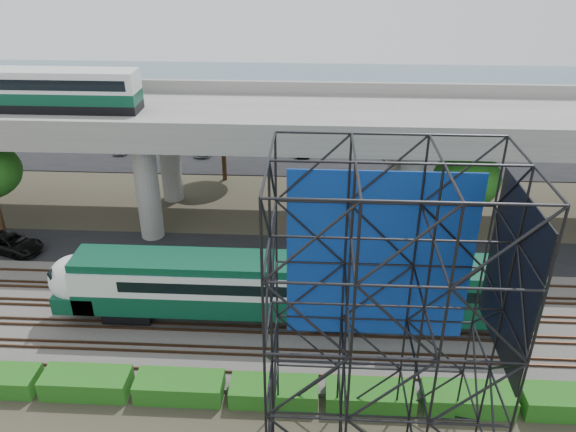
{
  "coord_description": "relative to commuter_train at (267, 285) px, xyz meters",
  "views": [
    {
      "loc": [
        2.91,
        -25.99,
        22.26
      ],
      "look_at": [
        1.17,
        6.0,
        5.54
      ],
      "focal_mm": 35.0,
      "sensor_mm": 36.0,
      "label": 1
    }
  ],
  "objects": [
    {
      "name": "parked_cars",
      "position": [
        0.33,
        31.52,
        -2.19
      ],
      "size": [
        37.39,
        9.49,
        1.25
      ],
      "color": "white",
      "rests_on": "parking_lot"
    },
    {
      "name": "trees",
      "position": [
        -4.76,
        14.17,
        2.69
      ],
      "size": [
        40.94,
        16.94,
        7.69
      ],
      "color": "#382314",
      "rests_on": "ground"
    },
    {
      "name": "harbor_water",
      "position": [
        -0.09,
        54.0,
        -2.87
      ],
      "size": [
        140.0,
        40.0,
        0.03
      ],
      "primitive_type": "cube",
      "color": "#3F5B67",
      "rests_on": "ground"
    },
    {
      "name": "overpass",
      "position": [
        -1.33,
        14.0,
        5.33
      ],
      "size": [
        80.0,
        12.0,
        12.4
      ],
      "color": "#9E9B93",
      "rests_on": "ground"
    },
    {
      "name": "hedge_strip",
      "position": [
        0.92,
        -6.3,
        -2.32
      ],
      "size": [
        34.6,
        1.8,
        1.2
      ],
      "color": "#125214",
      "rests_on": "ground"
    },
    {
      "name": "rail_tracks",
      "position": [
        -0.09,
        -0.0,
        -2.6
      ],
      "size": [
        90.0,
        9.52,
        0.16
      ],
      "color": "#472D1E",
      "rests_on": "ballast_bed"
    },
    {
      "name": "ground",
      "position": [
        -0.09,
        -2.0,
        -2.88
      ],
      "size": [
        140.0,
        140.0,
        0.0
      ],
      "primitive_type": "plane",
      "color": "#474233",
      "rests_on": "ground"
    },
    {
      "name": "ballast_bed",
      "position": [
        -0.09,
        0.0,
        -2.78
      ],
      "size": [
        90.0,
        12.0,
        0.2
      ],
      "primitive_type": "cube",
      "color": "slate",
      "rests_on": "ground"
    },
    {
      "name": "service_road",
      "position": [
        -0.09,
        8.5,
        -2.84
      ],
      "size": [
        90.0,
        5.0,
        0.08
      ],
      "primitive_type": "cube",
      "color": "black",
      "rests_on": "ground"
    },
    {
      "name": "commuter_train",
      "position": [
        0.0,
        0.0,
        0.0
      ],
      "size": [
        29.3,
        3.06,
        4.3
      ],
      "color": "black",
      "rests_on": "rail_tracks"
    },
    {
      "name": "suv",
      "position": [
        -20.08,
        7.54,
        -2.13
      ],
      "size": [
        5.31,
        3.59,
        1.35
      ],
      "primitive_type": "imported",
      "rotation": [
        0.0,
        0.0,
        1.27
      ],
      "color": "black",
      "rests_on": "service_road"
    },
    {
      "name": "scaffold_tower",
      "position": [
        5.69,
        -9.98,
        4.59
      ],
      "size": [
        9.36,
        6.36,
        15.0
      ],
      "color": "black",
      "rests_on": "ground"
    },
    {
      "name": "parking_lot",
      "position": [
        -0.09,
        32.0,
        -2.84
      ],
      "size": [
        90.0,
        18.0,
        0.08
      ],
      "primitive_type": "cube",
      "color": "black",
      "rests_on": "ground"
    }
  ]
}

